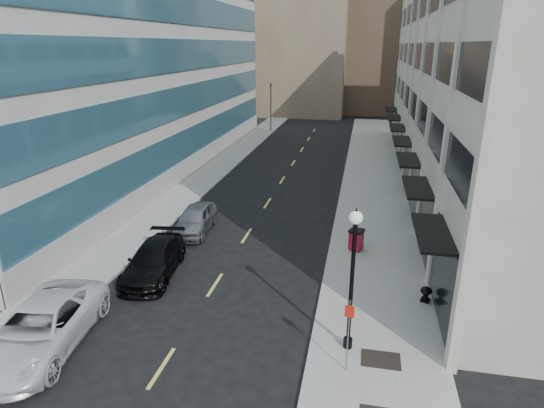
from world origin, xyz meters
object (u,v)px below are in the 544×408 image
at_px(car_black_pickup, 154,260).
at_px(trash_bin, 356,239).
at_px(traffic_signal, 271,87).
at_px(sign_post, 349,327).
at_px(car_white_van, 41,328).
at_px(car_silver_sedan, 195,219).
at_px(urn_planter, 426,293).
at_px(lamppost, 353,269).

bearing_deg(car_black_pickup, trash_bin, 18.26).
distance_m(traffic_signal, sign_post, 46.71).
relative_size(car_white_van, car_silver_sedan, 1.36).
distance_m(car_white_van, sign_post, 11.28).
xyz_separation_m(sign_post, urn_planter, (3.20, 5.22, -1.33)).
xyz_separation_m(car_black_pickup, trash_bin, (9.68, 4.61, 0.01)).
relative_size(car_silver_sedan, lamppost, 0.85).
relative_size(traffic_signal, car_white_van, 1.09).
xyz_separation_m(car_black_pickup, car_silver_sedan, (0.04, 5.61, 0.02)).
relative_size(traffic_signal, car_black_pickup, 1.30).
relative_size(car_silver_sedan, sign_post, 1.70).
bearing_deg(traffic_signal, trash_bin, -71.15).
distance_m(trash_bin, sign_post, 10.07).
height_order(sign_post, urn_planter, sign_post).
height_order(car_silver_sedan, urn_planter, car_silver_sedan).
bearing_deg(traffic_signal, car_silver_sedan, -86.13).
bearing_deg(lamppost, sign_post, -90.00).
xyz_separation_m(car_black_pickup, sign_post, (9.64, -5.40, 1.12)).
bearing_deg(car_black_pickup, car_silver_sedan, 82.43).
bearing_deg(urn_planter, car_black_pickup, 179.21).
distance_m(car_black_pickup, urn_planter, 12.84).
bearing_deg(lamppost, car_white_van, -169.26).
height_order(car_white_van, car_silver_sedan, car_white_van).
distance_m(traffic_signal, urn_planter, 42.87).
height_order(traffic_signal, car_black_pickup, traffic_signal).
relative_size(traffic_signal, lamppost, 1.26).
height_order(trash_bin, sign_post, sign_post).
bearing_deg(trash_bin, lamppost, -70.35).
bearing_deg(trash_bin, sign_post, -70.31).
distance_m(traffic_signal, lamppost, 45.36).
bearing_deg(car_black_pickup, sign_post, -36.44).
bearing_deg(car_white_van, trash_bin, 36.65).
bearing_deg(trash_bin, car_silver_sedan, -165.95).
distance_m(traffic_signal, car_silver_sedan, 34.43).
relative_size(car_white_van, urn_planter, 9.27).
distance_m(car_white_van, car_silver_sedan, 11.94).
height_order(car_silver_sedan, sign_post, sign_post).
relative_size(car_black_pickup, car_silver_sedan, 1.14).
distance_m(trash_bin, urn_planter, 5.74).
xyz_separation_m(lamppost, urn_planter, (3.20, 3.92, -2.83)).
bearing_deg(car_black_pickup, lamppost, -30.22).
height_order(traffic_signal, lamppost, traffic_signal).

